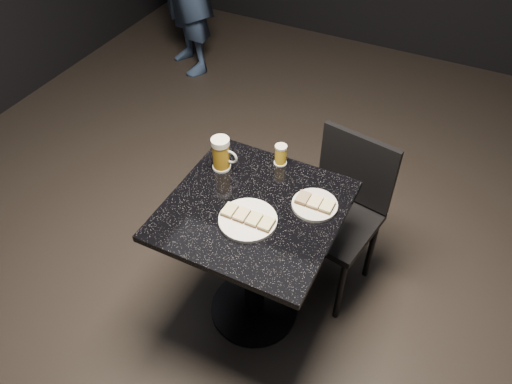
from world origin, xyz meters
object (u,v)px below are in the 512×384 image
plate_small (315,205)px  table (254,245)px  plate_large (248,220)px  beer_mug (221,154)px  beer_tumbler (281,155)px  chair (341,208)px

plate_small → table: bearing=-151.9°
plate_large → table: 0.26m
beer_mug → beer_tumbler: beer_mug is taller
beer_mug → beer_tumbler: size_ratio=1.61×
plate_large → table: (-0.01, 0.08, -0.25)m
table → beer_tumbler: beer_tumbler is taller
beer_mug → beer_tumbler: (0.22, 0.14, -0.03)m
plate_large → plate_small: same height
plate_small → beer_mug: (-0.46, 0.04, 0.07)m
beer_mug → table: bearing=-33.6°
plate_small → plate_large: bearing=-136.6°
plate_large → beer_tumbler: size_ratio=2.39×
beer_tumbler → chair: size_ratio=0.11×
table → beer_tumbler: (-0.02, 0.30, 0.29)m
beer_mug → chair: 0.65m
beer_mug → chair: beer_mug is taller
plate_large → table: size_ratio=0.31×
beer_tumbler → chair: bearing=19.5°
beer_mug → plate_small: bearing=-5.0°
plate_small → chair: size_ratio=0.22×
plate_small → table: plate_small is taller
plate_small → chair: (0.04, 0.28, -0.26)m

